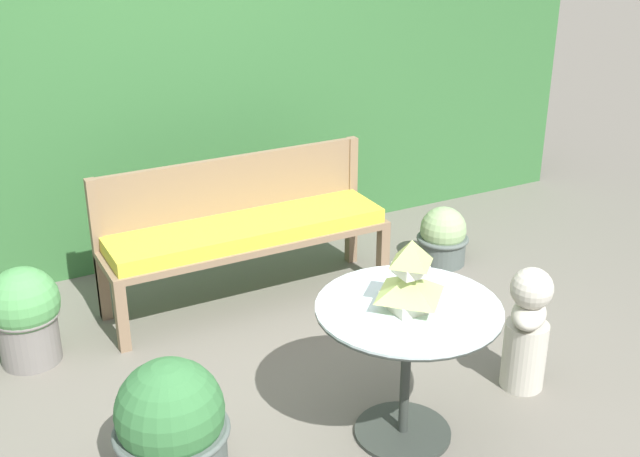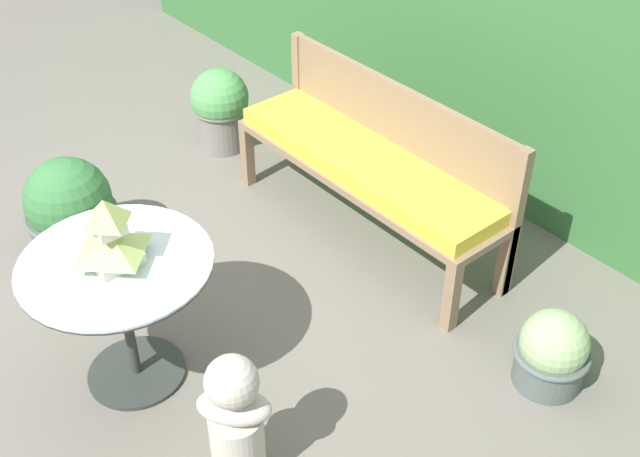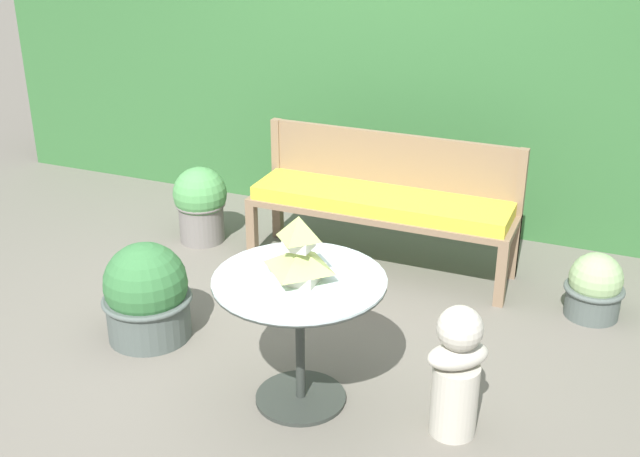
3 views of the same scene
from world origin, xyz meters
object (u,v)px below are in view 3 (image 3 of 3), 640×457
at_px(garden_bench, 381,206).
at_px(garden_bust, 457,371).
at_px(pagoda_birdhouse, 299,253).
at_px(potted_plant_bench_left, 147,295).
at_px(potted_plant_table_near, 595,287).
at_px(patio_table, 300,305).
at_px(potted_plant_table_far, 201,203).

bearing_deg(garden_bench, garden_bust, -59.69).
relative_size(pagoda_birdhouse, potted_plant_bench_left, 0.56).
bearing_deg(potted_plant_table_near, garden_bench, 175.31).
bearing_deg(garden_bust, garden_bench, 79.23).
bearing_deg(patio_table, pagoda_birdhouse, 0.00).
bearing_deg(potted_plant_table_far, potted_plant_bench_left, -72.78).
relative_size(garden_bench, pagoda_birdhouse, 5.49).
height_order(garden_bench, patio_table, patio_table).
distance_m(patio_table, garden_bust, 0.76).
distance_m(garden_bench, pagoda_birdhouse, 1.53).
height_order(patio_table, potted_plant_bench_left, patio_table).
height_order(garden_bench, potted_plant_table_near, garden_bench).
relative_size(pagoda_birdhouse, potted_plant_table_far, 0.58).
xyz_separation_m(patio_table, potted_plant_table_near, (1.21, 1.38, -0.34)).
height_order(garden_bust, potted_plant_bench_left, garden_bust).
xyz_separation_m(garden_bench, garden_bust, (0.84, -1.44, -0.11)).
bearing_deg(potted_plant_table_far, garden_bust, -33.12).
bearing_deg(pagoda_birdhouse, potted_plant_table_near, 48.70).
relative_size(garden_bench, potted_plant_table_far, 3.18).
bearing_deg(potted_plant_bench_left, patio_table, -12.20).
height_order(garden_bench, potted_plant_table_far, potted_plant_table_far).
bearing_deg(garden_bust, potted_plant_bench_left, 133.36).
bearing_deg(potted_plant_table_far, pagoda_birdhouse, -45.99).
bearing_deg(potted_plant_table_near, patio_table, -131.30).
xyz_separation_m(pagoda_birdhouse, garden_bust, (0.73, 0.05, -0.46)).
xyz_separation_m(pagoda_birdhouse, potted_plant_table_far, (-1.37, 1.42, -0.51)).
relative_size(garden_bench, potted_plant_table_near, 4.35).
relative_size(patio_table, potted_plant_table_near, 2.06).
distance_m(potted_plant_table_far, potted_plant_table_near, 2.58).
xyz_separation_m(garden_bust, potted_plant_bench_left, (-1.73, 0.17, -0.07)).
height_order(garden_bust, potted_plant_table_near, garden_bust).
xyz_separation_m(garden_bench, potted_plant_table_far, (-1.26, -0.07, -0.16)).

